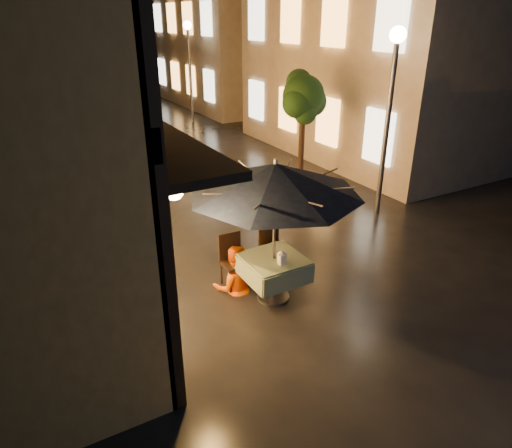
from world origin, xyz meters
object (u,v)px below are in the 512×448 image
table_lantern (282,256)px  bicycle_0 (126,213)px  patio_umbrella (275,179)px  person_yellow (278,244)px  cafe_table (274,268)px  person_orange (234,248)px  streetlamp_near (391,90)px

table_lantern → bicycle_0: (-1.49, 4.01, -0.44)m
patio_umbrella → person_yellow: (0.41, 0.52, -1.45)m
cafe_table → patio_umbrella: (0.00, 0.00, 1.56)m
person_yellow → bicycle_0: person_yellow is taller
person_orange → bicycle_0: bearing=-55.1°
cafe_table → bicycle_0: bearing=111.5°
person_orange → patio_umbrella: bearing=143.5°
streetlamp_near → person_orange: size_ratio=2.62×
patio_umbrella → table_lantern: bearing=-90.0°
streetlamp_near → bicycle_0: (-5.69, 1.79, -2.44)m
cafe_table → patio_umbrella: patio_umbrella is taller
streetlamp_near → person_orange: (-4.64, -1.39, -2.11)m
person_yellow → table_lantern: bearing=74.5°
streetlamp_near → patio_umbrella: size_ratio=1.54×
person_orange → person_yellow: 0.86m
table_lantern → person_yellow: (0.41, 0.77, -0.22)m
patio_umbrella → person_orange: 1.53m
person_orange → bicycle_0: (-1.05, 3.18, -0.33)m
patio_umbrella → person_orange: bearing=126.9°
streetlamp_near → table_lantern: streetlamp_near is taller
table_lantern → bicycle_0: bearing=110.3°
person_orange → person_yellow: (0.85, -0.06, -0.11)m
table_lantern → bicycle_0: size_ratio=0.14×
patio_umbrella → person_yellow: bearing=52.1°
table_lantern → person_yellow: 0.90m
streetlamp_near → bicycle_0: bearing=162.6°
streetlamp_near → person_yellow: 4.63m
cafe_table → table_lantern: 0.41m
patio_umbrella → cafe_table: bearing=0.0°
streetlamp_near → table_lantern: size_ratio=16.92×
table_lantern → bicycle_0: table_lantern is taller
cafe_table → patio_umbrella: 1.56m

